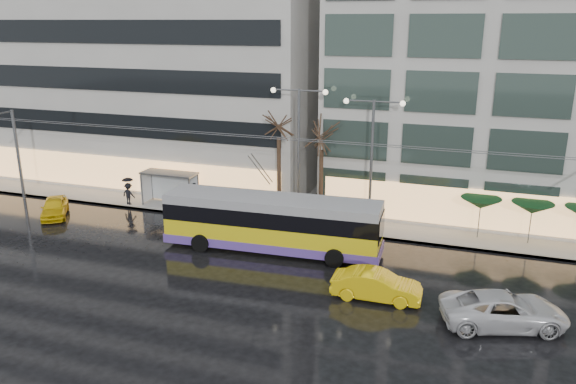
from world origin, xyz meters
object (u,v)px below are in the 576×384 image
at_px(taxi_a, 54,207).
at_px(bus_shelter, 166,180).
at_px(trolleybus, 272,225).
at_px(street_lamp_near, 299,136).

bearing_deg(taxi_a, bus_shelter, 2.88).
bearing_deg(bus_shelter, trolleybus, -27.88).
xyz_separation_m(bus_shelter, taxi_a, (-6.31, -4.86, -1.26)).
bearing_deg(taxi_a, street_lamp_near, -18.12).
distance_m(trolleybus, bus_shelter, 11.94).
distance_m(bus_shelter, street_lamp_near, 11.14).
height_order(trolleybus, taxi_a, trolleybus).
bearing_deg(bus_shelter, street_lamp_near, 0.63).
height_order(trolleybus, bus_shelter, trolleybus).
relative_size(trolleybus, taxi_a, 3.24).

